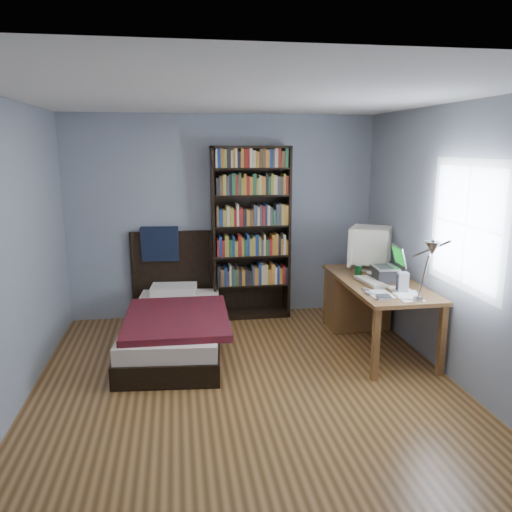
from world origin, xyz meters
The scene contains 14 objects.
room centered at (0.03, 0.00, 1.25)m, with size 4.20×4.24×2.50m.
desk centered at (1.50, 1.19, 0.42)m, with size 0.75×1.61×0.73m.
crt_monitor centered at (1.57, 1.22, 1.02)m, with size 0.61×0.56×0.51m.
laptop centered at (1.58, 0.74, 0.84)m, with size 0.32×0.32×0.38m.
desk_lamp centered at (1.46, -0.37, 1.26)m, with size 0.25×0.56×0.66m.
keyboard centered at (1.39, 0.68, 0.75)m, with size 0.17×0.44×0.03m, color beige.
speaker centered at (1.57, 0.33, 0.83)m, with size 0.10×0.10×0.19m, color #949496.
soda_can centered at (1.36, 0.96, 0.79)m, with size 0.07×0.07×0.12m, color #07390A.
mouse centered at (1.51, 1.00, 0.75)m, with size 0.07×0.12×0.04m, color silver.
phone_silver centered at (1.24, 0.43, 0.74)m, with size 0.05×0.09×0.02m, color silver.
phone_grey centered at (1.22, 0.29, 0.74)m, with size 0.05×0.10×0.02m, color #949496.
external_drive centered at (1.30, 0.15, 0.74)m, with size 0.12×0.12×0.03m, color #949496.
bookshelf centered at (0.32, 1.94, 1.07)m, with size 0.96×0.30×2.12m.
bed centered at (-0.64, 1.14, 0.26)m, with size 1.14×2.09×1.16m.
Camera 1 is at (-0.57, -4.05, 2.12)m, focal length 35.00 mm.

